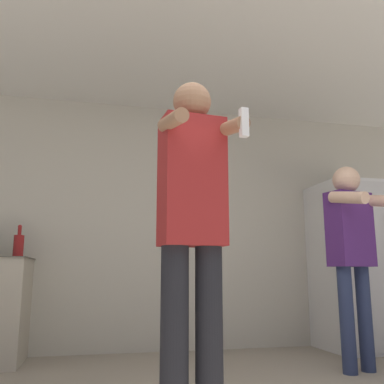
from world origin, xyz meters
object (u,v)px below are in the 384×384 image
Objects in this scene: refrigerator at (350,265)px; person_man_side at (352,242)px; person_woman_foreground at (192,228)px; bottle_dark_rum at (19,245)px.

person_man_side is (-0.55, -0.91, 0.16)m from refrigerator.
refrigerator is at bearing 42.43° from person_woman_foreground.
person_woman_foreground is at bearing -60.53° from bottle_dark_rum.
person_woman_foreground is at bearing -146.58° from person_man_side.
person_woman_foreground is (-2.13, -1.95, 0.13)m from refrigerator.
person_man_side is (1.58, 1.04, 0.03)m from person_woman_foreground.
refrigerator is 1.07m from person_man_side.
refrigerator is 2.89m from person_woman_foreground.
person_woman_foreground reaches higher than refrigerator.
person_man_side is at bearing 33.42° from person_woman_foreground.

